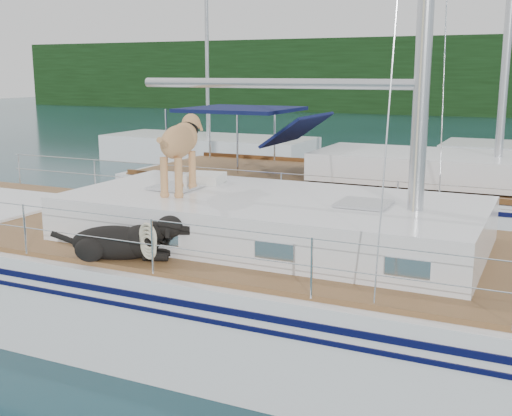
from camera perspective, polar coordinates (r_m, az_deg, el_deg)
The scene contains 6 objects.
ground at distance 8.91m, azimuth -3.51°, elevation -10.07°, with size 120.00×120.00×0.00m, color black.
tree_line at distance 52.38m, azimuth 21.25°, elevation 10.87°, with size 90.00×3.00×6.00m, color black.
shore_bank at distance 53.64m, azimuth 21.15°, elevation 8.31°, with size 92.00×1.00×1.20m, color #595147.
main_sailboat at distance 8.63m, azimuth -3.09°, elevation -5.99°, with size 12.00×3.86×14.01m.
neighbor_sailboat at distance 13.94m, azimuth 11.00°, elevation 0.55°, with size 11.00×3.50×13.30m.
bg_boat_west at distance 24.55m, azimuth -4.24°, elevation 5.22°, with size 8.00×3.00×11.65m.
Camera 1 is at (4.00, -7.22, 3.35)m, focal length 45.00 mm.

